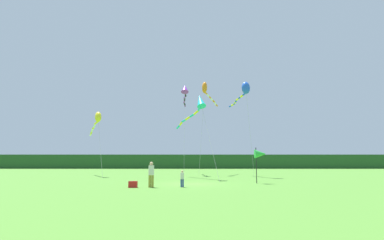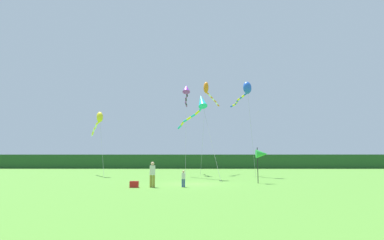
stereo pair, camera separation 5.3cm
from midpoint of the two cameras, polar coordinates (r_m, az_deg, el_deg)
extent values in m
plane|color=#4C842D|center=(24.23, -0.13, -11.63)|extent=(120.00, 120.00, 0.00)
cube|color=#234C23|center=(69.17, 0.12, -7.62)|extent=(108.00, 2.47, 3.05)
cylinder|color=olive|center=(21.30, -7.57, -11.05)|extent=(0.17, 0.17, 0.81)
cylinder|color=olive|center=(21.28, -7.06, -11.07)|extent=(0.17, 0.17, 0.81)
cylinder|color=silver|center=(21.25, -7.28, -9.11)|extent=(0.37, 0.37, 0.64)
sphere|color=tan|center=(21.24, -7.26, -7.93)|extent=(0.24, 0.24, 0.24)
cylinder|color=#334C8C|center=(21.34, -1.79, -11.47)|extent=(0.11, 0.11, 0.53)
cylinder|color=#334C8C|center=(21.34, -1.46, -11.48)|extent=(0.11, 0.11, 0.53)
cylinder|color=silver|center=(21.31, -1.62, -10.19)|extent=(0.25, 0.25, 0.42)
sphere|color=tan|center=(21.30, -1.62, -9.41)|extent=(0.16, 0.16, 0.16)
cube|color=red|center=(21.31, -10.57, -11.51)|extent=(0.57, 0.32, 0.42)
cylinder|color=black|center=(25.25, 11.89, -8.12)|extent=(0.06, 0.06, 2.80)
cone|color=green|center=(25.32, 12.62, -6.08)|extent=(0.90, 0.70, 0.70)
cylinder|color=#B2B2B2|center=(28.37, 3.36, -3.28)|extent=(1.50, 4.00, 7.64)
cone|color=#1EB7CC|center=(30.82, 1.74, 3.54)|extent=(1.34, 1.67, 1.64)
cylinder|color=#1EB7CC|center=(31.10, 1.56, 2.14)|extent=(0.38, 0.94, 0.48)
cylinder|color=yellow|center=(31.83, 1.00, 1.42)|extent=(0.62, 0.89, 0.45)
cylinder|color=#1EB7CC|center=(32.53, 0.23, 0.85)|extent=(0.62, 0.87, 0.36)
cylinder|color=yellow|center=(33.23, -0.54, 0.34)|extent=(0.65, 0.87, 0.41)
cylinder|color=#1EB7CC|center=(33.94, -1.25, -0.11)|extent=(0.60, 0.87, 0.32)
cylinder|color=yellow|center=(34.70, -1.79, -0.61)|extent=(0.49, 0.93, 0.48)
cylinder|color=#1EB7CC|center=(35.46, -2.28, -1.23)|extent=(0.59, 0.91, 0.49)
cylinder|color=#B2B2B2|center=(34.90, -16.25, -4.55)|extent=(1.67, 3.19, 6.69)
ellipsoid|color=yellow|center=(36.95, -16.59, 0.52)|extent=(1.22, 1.47, 1.47)
cylinder|color=yellow|center=(37.29, -16.88, -0.47)|extent=(0.74, 0.86, 0.41)
cylinder|color=white|center=(38.12, -17.21, -0.97)|extent=(0.55, 0.96, 0.46)
cylinder|color=yellow|center=(38.99, -17.39, -1.38)|extent=(0.59, 0.91, 0.31)
cylinder|color=white|center=(39.86, -17.58, -1.74)|extent=(0.58, 0.94, 0.42)
cylinder|color=yellow|center=(40.72, -17.74, -2.21)|extent=(0.57, 0.96, 0.48)
cylinder|color=white|center=(41.59, -17.87, -2.58)|extent=(0.54, 0.93, 0.30)
cylinder|color=#B2B2B2|center=(38.74, 2.03, -1.78)|extent=(0.84, 1.85, 11.16)
ellipsoid|color=orange|center=(40.57, 2.53, 5.97)|extent=(0.94, 1.04, 1.58)
cylinder|color=orange|center=(40.68, 2.74, 4.96)|extent=(0.51, 0.65, 0.33)
cylinder|color=white|center=(41.16, 3.15, 4.58)|extent=(0.52, 0.67, 0.40)
cylinder|color=orange|center=(41.66, 3.49, 4.20)|extent=(0.44, 0.67, 0.32)
cylinder|color=white|center=(42.18, 3.79, 3.85)|extent=(0.46, 0.68, 0.37)
cylinder|color=orange|center=(42.67, 4.15, 3.49)|extent=(0.52, 0.65, 0.35)
cylinder|color=white|center=(43.18, 4.44, 3.12)|extent=(0.40, 0.69, 0.39)
cylinder|color=orange|center=(43.70, 4.71, 2.75)|extent=(0.49, 0.67, 0.35)
cylinder|color=#B2B2B2|center=(34.12, 10.76, -1.97)|extent=(0.41, 1.60, 9.88)
ellipsoid|color=blue|center=(35.65, 10.03, 5.83)|extent=(1.15, 1.12, 1.49)
cylinder|color=blue|center=(35.72, 9.79, 4.75)|extent=(0.45, 0.62, 0.34)
cylinder|color=yellow|center=(36.13, 9.32, 4.38)|extent=(0.39, 0.62, 0.32)
cylinder|color=blue|center=(36.58, 8.94, 4.08)|extent=(0.35, 0.60, 0.26)
cylinder|color=yellow|center=(37.04, 8.55, 3.80)|extent=(0.40, 0.61, 0.30)
cylinder|color=blue|center=(37.51, 8.28, 3.50)|extent=(0.21, 0.57, 0.28)
cylinder|color=yellow|center=(38.02, 8.14, 3.24)|extent=(0.23, 0.57, 0.26)
cylinder|color=blue|center=(38.52, 7.98, 3.01)|extent=(0.24, 0.58, 0.26)
cylinder|color=yellow|center=(39.00, 7.69, 2.78)|extent=(0.41, 0.60, 0.27)
cylinder|color=blue|center=(39.44, 7.28, 2.56)|extent=(0.41, 0.60, 0.26)
cylinder|color=#B2B2B2|center=(36.16, -1.19, -1.71)|extent=(0.05, 4.58, 10.75)
cone|color=purple|center=(39.30, -1.11, 5.78)|extent=(0.97, 1.29, 1.32)
cylinder|color=purple|center=(39.54, -1.07, 5.02)|extent=(0.24, 0.74, 0.29)
cylinder|color=black|center=(40.20, -0.99, 4.63)|extent=(0.24, 0.76, 0.36)
cylinder|color=purple|center=(40.85, -1.06, 4.25)|extent=(0.37, 0.76, 0.29)
cylinder|color=black|center=(41.50, -1.16, 3.85)|extent=(0.20, 0.76, 0.40)
cylinder|color=purple|center=(42.15, -1.20, 3.42)|extent=(0.29, 0.77, 0.36)
cylinder|color=black|center=(42.80, -1.16, 3.00)|extent=(0.31, 0.78, 0.40)
cylinder|color=purple|center=(43.46, -1.08, 2.64)|extent=(0.21, 0.73, 0.28)
camera|label=1|loc=(0.03, -90.05, 0.01)|focal=29.12mm
camera|label=2|loc=(0.03, 89.95, -0.01)|focal=29.12mm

